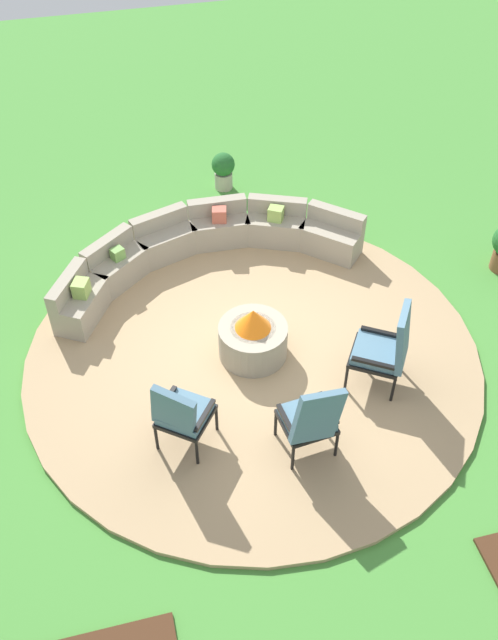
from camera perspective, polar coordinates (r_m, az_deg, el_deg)
The scene contains 8 objects.
ground_plane at distance 8.84m, azimuth 0.31°, elevation -2.97°, with size 24.00×24.00×0.00m, color #478C38.
patio_circle at distance 8.82m, azimuth 0.31°, elevation -2.84°, with size 5.69×5.69×0.06m, color tan.
fire_pit at distance 8.59m, azimuth 0.32°, elevation -1.40°, with size 0.86×0.86×0.73m.
curved_stone_bench at distance 9.95m, azimuth -4.00°, elevation 5.89°, with size 4.47×1.87×0.66m.
lounge_chair_front_left at distance 7.50m, azimuth -5.57°, elevation -7.58°, with size 0.74×0.78×1.09m.
lounge_chair_front_right at distance 7.44m, azimuth 5.08°, elevation -8.02°, with size 0.63×0.59×1.13m.
lounge_chair_back_left at distance 8.23m, azimuth 11.16°, elevation -2.20°, with size 0.82×0.83×1.16m.
potted_plant_2 at distance 11.59m, azimuth -2.11°, elevation 12.18°, with size 0.38×0.38×0.63m.
Camera 1 is at (-1.50, -5.82, 6.49)m, focal length 39.25 mm.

